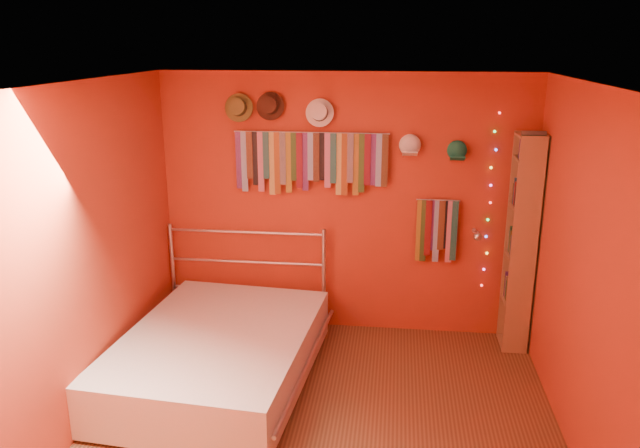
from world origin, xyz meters
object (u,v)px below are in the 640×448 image
at_px(reading_lamp, 477,236).
at_px(bookshelf, 526,243).
at_px(bed, 218,355).
at_px(tie_rack, 310,159).

xyz_separation_m(reading_lamp, bookshelf, (0.44, 0.02, -0.06)).
distance_m(bookshelf, bed, 2.89).
height_order(reading_lamp, bed, reading_lamp).
xyz_separation_m(reading_lamp, bed, (-2.17, -0.93, -0.84)).
distance_m(tie_rack, bed, 1.94).
bearing_deg(bookshelf, tie_rack, 175.53).
height_order(bookshelf, bed, bookshelf).
bearing_deg(reading_lamp, tie_rack, 173.36).
xyz_separation_m(tie_rack, bed, (-0.63, -1.11, -1.46)).
bearing_deg(bed, tie_rack, 65.38).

